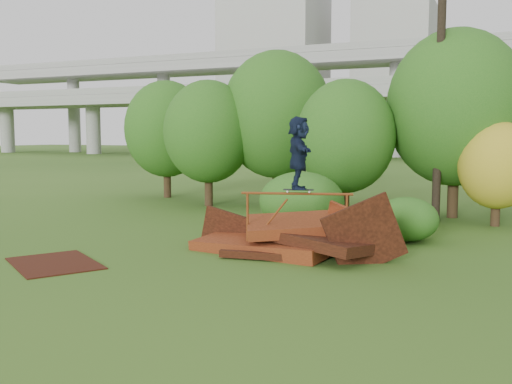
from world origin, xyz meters
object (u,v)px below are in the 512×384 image
at_px(utility_pole, 440,84).
at_px(skater, 299,153).
at_px(scrap_pile, 291,237).
at_px(flat_plate, 55,263).

bearing_deg(utility_pole, skater, -109.89).
xyz_separation_m(scrap_pile, flat_plate, (-4.56, -3.45, -0.37)).
xyz_separation_m(scrap_pile, skater, (0.27, -0.21, 2.16)).
distance_m(scrap_pile, flat_plate, 5.73).
relative_size(skater, utility_pole, 0.19).
xyz_separation_m(skater, utility_pole, (2.50, 6.92, 2.13)).
height_order(flat_plate, utility_pole, utility_pole).
xyz_separation_m(skater, flat_plate, (-4.83, -3.24, -2.53)).
height_order(scrap_pile, flat_plate, scrap_pile).
height_order(scrap_pile, skater, skater).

